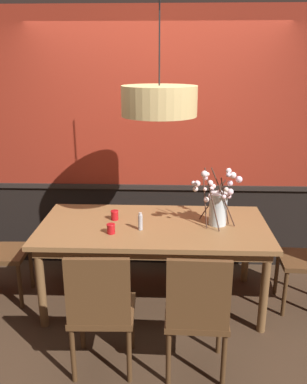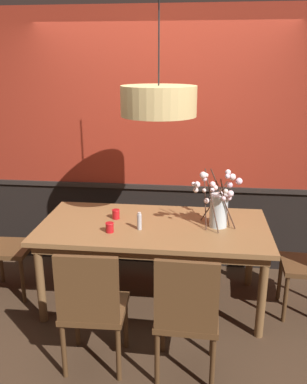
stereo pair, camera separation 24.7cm
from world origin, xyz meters
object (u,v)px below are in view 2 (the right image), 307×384
at_px(chair_near_side_right, 187,312).
at_px(candle_holder_nearer_center, 116,214).
at_px(candle_holder_nearer_edge, 110,227).
at_px(dining_table, 154,233).
at_px(pendant_lamp, 159,101).
at_px(vase_with_blossoms, 218,206).
at_px(chair_head_west_end, 0,241).
at_px(condiment_bottle, 139,221).
at_px(chair_near_side_left, 92,305).
at_px(chair_far_side_right, 194,217).

height_order(chair_near_side_right, candle_holder_nearer_center, chair_near_side_right).
distance_m(chair_near_side_right, candle_holder_nearer_center, 1.27).
xyz_separation_m(candle_holder_nearer_center, candle_holder_nearer_edge, (0.01, -0.31, -0.00)).
height_order(dining_table, pendant_lamp, pendant_lamp).
distance_m(vase_with_blossoms, candle_holder_nearer_center, 0.92).
height_order(chair_head_west_end, condiment_bottle, chair_head_west_end).
relative_size(chair_near_side_right, pendant_lamp, 1.05).
xyz_separation_m(dining_table, chair_near_side_left, (-0.32, -0.92, -0.16)).
distance_m(candle_holder_nearer_edge, pendant_lamp, 1.11).
relative_size(dining_table, pendant_lamp, 2.17).
bearing_deg(chair_near_side_left, chair_head_west_end, 140.89).
bearing_deg(chair_head_west_end, vase_with_blossoms, 0.44).
distance_m(candle_holder_nearer_center, candle_holder_nearer_edge, 0.31).
xyz_separation_m(chair_near_side_left, condiment_bottle, (0.22, 0.79, 0.31)).
bearing_deg(condiment_bottle, chair_near_side_left, -105.33).
relative_size(chair_near_side_left, chair_head_west_end, 1.00).
bearing_deg(chair_head_west_end, candle_holder_nearer_center, 4.91).
bearing_deg(chair_far_side_right, pendant_lamp, -107.23).
xyz_separation_m(chair_near_side_right, candle_holder_nearer_center, (-0.69, 1.03, 0.28)).
xyz_separation_m(chair_near_side_left, pendant_lamp, (0.37, 0.86, 1.31)).
bearing_deg(pendant_lamp, candle_holder_nearer_center, 158.86).
relative_size(candle_holder_nearer_edge, condiment_bottle, 0.54).
bearing_deg(candle_holder_nearer_center, chair_near_side_left, -88.24).
relative_size(candle_holder_nearer_edge, pendant_lamp, 0.09).
bearing_deg(chair_near_side_right, chair_far_side_right, 89.49).
height_order(vase_with_blossoms, candle_holder_nearer_edge, vase_with_blossoms).
distance_m(chair_near_side_left, condiment_bottle, 0.88).
height_order(chair_far_side_right, chair_head_west_end, chair_head_west_end).
distance_m(chair_near_side_left, candle_holder_nearer_center, 1.05).
height_order(chair_near_side_right, condiment_bottle, chair_near_side_right).
xyz_separation_m(dining_table, candle_holder_nearer_center, (-0.36, 0.10, 0.12)).
xyz_separation_m(chair_far_side_right, candle_holder_nearer_center, (-0.70, -0.81, 0.31)).
bearing_deg(chair_near_side_right, condiment_bottle, 118.53).
bearing_deg(candle_holder_nearer_center, vase_with_blossoms, -4.96).
bearing_deg(chair_head_west_end, chair_near_side_right, -27.53).
bearing_deg(candle_holder_nearer_edge, chair_head_west_end, 169.23).
distance_m(chair_near_side_right, candle_holder_nearer_edge, 1.03).
bearing_deg(chair_head_west_end, pendant_lamp, -2.34).
xyz_separation_m(chair_near_side_right, pendant_lamp, (-0.28, 0.87, 1.31)).
height_order(chair_near_side_left, candle_holder_nearer_center, chair_near_side_left).
bearing_deg(condiment_bottle, candle_holder_nearer_edge, -160.24).
relative_size(chair_near_side_right, condiment_bottle, 6.27).
relative_size(chair_head_west_end, condiment_bottle, 6.25).
bearing_deg(candle_holder_nearer_edge, dining_table, 30.95).
bearing_deg(candle_holder_nearer_edge, chair_near_side_right, -46.76).
bearing_deg(dining_table, candle_holder_nearer_edge, -149.05).
xyz_separation_m(vase_with_blossoms, pendant_lamp, (-0.51, -0.08, 0.88)).
relative_size(chair_head_west_end, vase_with_blossoms, 1.75).
height_order(chair_far_side_right, candle_holder_nearer_edge, chair_far_side_right).
bearing_deg(chair_near_side_right, candle_holder_nearer_edge, 133.24).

